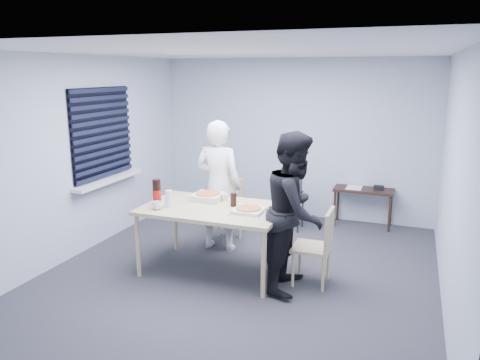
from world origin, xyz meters
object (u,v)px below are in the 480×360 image
at_px(stool, 291,202).
at_px(chair_far, 227,205).
at_px(mug_a, 158,205).
at_px(person_white, 218,186).
at_px(person_black, 295,212).
at_px(side_table, 364,194).
at_px(mug_b, 225,197).
at_px(dining_table, 214,212).
at_px(backpack, 291,182).
at_px(chair_right, 319,242).
at_px(soda_bottle, 157,193).

bearing_deg(stool, chair_far, -134.34).
bearing_deg(mug_a, person_white, 72.64).
xyz_separation_m(person_white, person_black, (1.25, -0.81, 0.00)).
relative_size(side_table, mug_b, 9.06).
bearing_deg(person_black, dining_table, 85.48).
height_order(side_table, backpack, backpack).
xyz_separation_m(chair_far, stool, (0.75, 0.77, -0.08)).
bearing_deg(dining_table, person_black, -4.52).
height_order(person_white, backpack, person_white).
bearing_deg(stool, mug_b, -106.53).
height_order(chair_right, person_black, person_black).
distance_m(chair_far, stool, 1.08).
height_order(person_white, side_table, person_white).
relative_size(dining_table, mug_a, 13.55).
distance_m(person_white, side_table, 2.44).
xyz_separation_m(person_black, mug_a, (-1.58, -0.24, -0.03)).
bearing_deg(backpack, mug_a, -99.84).
bearing_deg(side_table, person_black, -101.41).
bearing_deg(stool, soda_bottle, -119.26).
height_order(chair_right, soda_bottle, soda_bottle).
bearing_deg(person_black, mug_b, 68.74).
bearing_deg(chair_right, stool, 113.79).
xyz_separation_m(stool, mug_a, (-1.05, -2.17, 0.43)).
height_order(chair_right, stool, chair_right).
bearing_deg(person_black, side_table, -11.41).
distance_m(person_black, mug_a, 1.60).
xyz_separation_m(dining_table, backpack, (0.48, 1.84, -0.01)).
bearing_deg(side_table, mug_b, -125.58).
xyz_separation_m(dining_table, side_table, (1.51, 2.38, -0.23)).
height_order(stool, soda_bottle, soda_bottle).
bearing_deg(side_table, chair_far, -143.85).
relative_size(dining_table, side_table, 1.84).
bearing_deg(mug_a, mug_b, 46.42).
distance_m(mug_a, mug_b, 0.86).
bearing_deg(mug_b, dining_table, -94.04).
relative_size(person_black, soda_bottle, 5.46).
bearing_deg(person_white, person_black, 147.27).
relative_size(mug_a, soda_bottle, 0.38).
xyz_separation_m(mug_b, soda_bottle, (-0.68, -0.49, 0.11)).
distance_m(chair_far, mug_b, 0.90).
height_order(chair_far, chair_right, same).
xyz_separation_m(chair_right, person_white, (-1.51, 0.66, 0.37)).
bearing_deg(chair_right, person_white, 156.50).
relative_size(dining_table, chair_right, 1.87).
xyz_separation_m(chair_far, soda_bottle, (-0.39, -1.26, 0.45)).
relative_size(chair_far, soda_bottle, 2.75).
bearing_deg(soda_bottle, backpack, 60.58).
relative_size(dining_table, mug_b, 16.66).
bearing_deg(chair_right, mug_a, -168.04).
distance_m(person_white, mug_a, 1.10).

